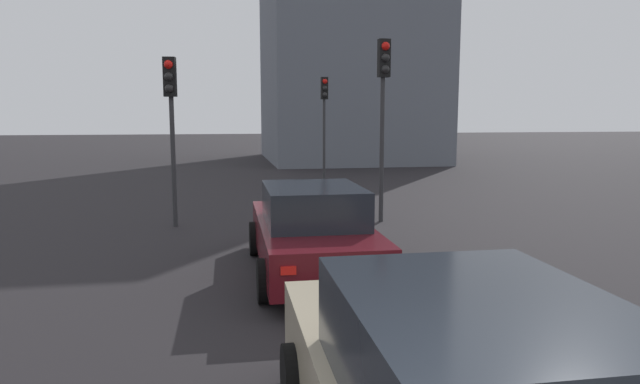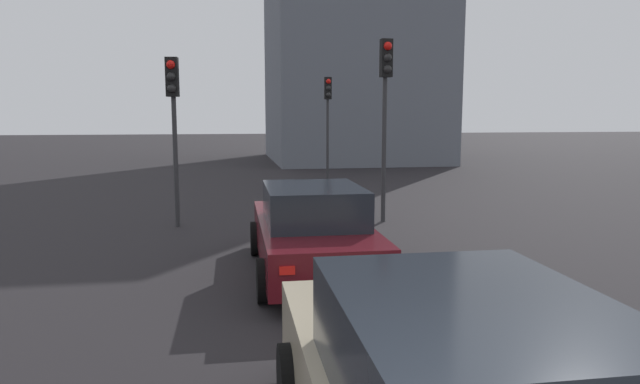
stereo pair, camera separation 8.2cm
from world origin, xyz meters
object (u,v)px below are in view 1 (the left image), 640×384
traffic_light_near_left (324,106)px  traffic_light_near_right (383,93)px  car_maroon_lead (312,231)px  traffic_light_far_left (171,106)px

traffic_light_near_left → traffic_light_near_right: bearing=-2.1°
car_maroon_lead → traffic_light_far_left: (4.50, 2.57, 2.13)m
car_maroon_lead → traffic_light_far_left: size_ratio=1.15×
car_maroon_lead → traffic_light_near_left: 14.25m
car_maroon_lead → traffic_light_near_right: (4.25, -2.47, 2.46)m
traffic_light_near_right → traffic_light_far_left: traffic_light_near_right is taller
car_maroon_lead → traffic_light_near_left: bearing=-10.7°
traffic_light_near_right → traffic_light_far_left: 5.06m
car_maroon_lead → traffic_light_far_left: bearing=30.6°
traffic_light_near_left → traffic_light_near_right: (-9.54, 0.33, 0.18)m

